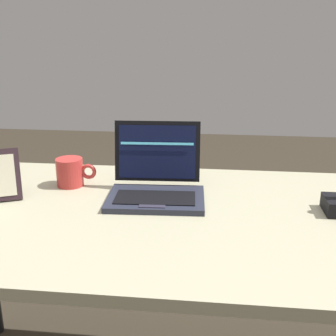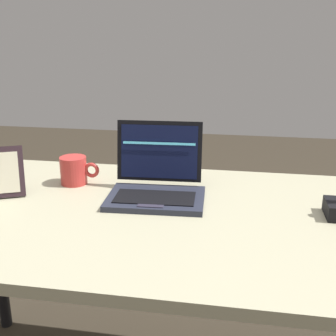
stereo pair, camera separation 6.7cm
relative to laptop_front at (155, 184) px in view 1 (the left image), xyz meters
name	(u,v)px [view 1 (the left image)]	position (x,y,z in m)	size (l,w,h in m)	color
desk	(153,234)	(0.01, -0.10, -0.11)	(1.53, 0.79, 0.73)	#A09C7F
laptop_front	(155,184)	(0.00, 0.00, 0.00)	(0.29, 0.24, 0.21)	#232634
coffee_mug	(71,172)	(-0.28, 0.07, 0.00)	(0.13, 0.08, 0.09)	#B5312D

